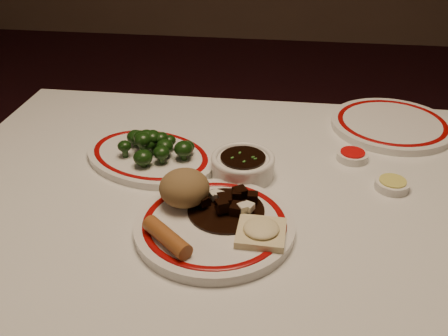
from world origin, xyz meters
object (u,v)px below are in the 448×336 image
rice_mound (184,188)px  soy_bowl (243,166)px  fried_wonton (261,231)px  stirfry_heap (228,206)px  broccoli_plate (150,156)px  broccoli_pile (154,144)px  main_plate (215,226)px  spring_roll (167,237)px  dining_table (242,237)px

rice_mound → soy_bowl: bearing=56.5°
fried_wonton → stirfry_heap: 0.09m
rice_mound → stirfry_heap: 0.08m
broccoli_plate → broccoli_pile: (0.01, -0.00, 0.03)m
main_plate → broccoli_plate: main_plate is taller
main_plate → spring_roll: spring_roll is taller
dining_table → stirfry_heap: stirfry_heap is taller
main_plate → soy_bowl: soy_bowl is taller
dining_table → fried_wonton: bearing=-72.5°
spring_roll → broccoli_pile: bearing=60.5°
dining_table → spring_roll: bearing=-121.3°
dining_table → soy_bowl: 0.14m
dining_table → broccoli_plate: broccoli_plate is taller
main_plate → stirfry_heap: 0.04m
stirfry_heap → broccoli_pile: bearing=135.0°
spring_roll → main_plate: bearing=-2.3°
stirfry_heap → broccoli_plate: (-0.18, 0.18, -0.02)m
spring_roll → broccoli_plate: 0.30m
dining_table → spring_roll: 0.23m
dining_table → rice_mound: 0.18m
soy_bowl → fried_wonton: bearing=-76.6°
main_plate → rice_mound: (-0.06, 0.05, 0.04)m
stirfry_heap → fried_wonton: bearing=-46.3°
broccoli_pile → soy_bowl: (0.18, -0.03, -0.02)m
broccoli_plate → soy_bowl: (0.20, -0.03, 0.01)m
broccoli_pile → fried_wonton: bearing=-45.4°
dining_table → rice_mound: rice_mound is taller
soy_bowl → dining_table: bearing=-83.5°
stirfry_heap → soy_bowl: size_ratio=1.08×
rice_mound → broccoli_plate: (-0.11, 0.17, -0.04)m
spring_roll → stirfry_heap: size_ratio=0.75×
stirfry_heap → broccoli_plate: 0.26m
broccoli_pile → soy_bowl: bearing=-9.4°
fried_wonton → stirfry_heap: stirfry_heap is taller
dining_table → broccoli_pile: broccoli_pile is taller
dining_table → spring_roll: spring_roll is taller
rice_mound → fried_wonton: rice_mound is taller
fried_wonton → broccoli_plate: size_ratio=0.23×
dining_table → main_plate: size_ratio=3.40×
main_plate → broccoli_plate: bearing=127.7°
main_plate → spring_roll: (-0.06, -0.07, 0.02)m
broccoli_plate → soy_bowl: soy_bowl is taller
dining_table → broccoli_plate: bearing=151.2°
spring_roll → soy_bowl: spring_roll is taller
rice_mound → broccoli_pile: size_ratio=0.57×
main_plate → rice_mound: size_ratio=4.06×
spring_roll → soy_bowl: bearing=21.3°
spring_roll → fried_wonton: size_ratio=1.24×
broccoli_plate → fried_wonton: bearing=-44.6°
main_plate → stirfry_heap: size_ratio=2.69×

